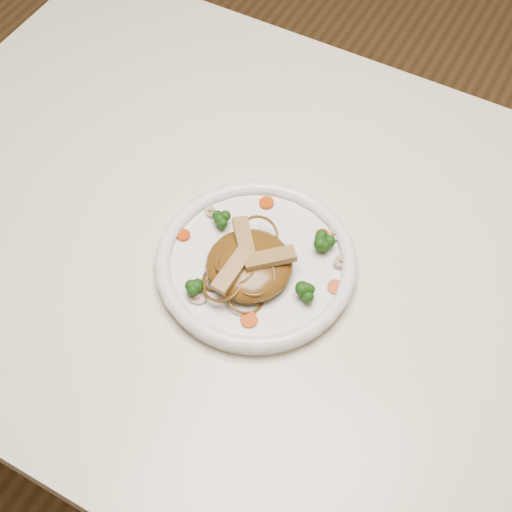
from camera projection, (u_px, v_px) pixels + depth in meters
The scene contains 20 objects.
ground at pixel (272, 440), 1.57m from camera, with size 4.00×4.00×0.00m, color #4F381B.
table at pixel (280, 287), 1.03m from camera, with size 1.20×0.80×0.75m.
plate at pixel (256, 265), 0.92m from camera, with size 0.26×0.26×0.02m, color white.
noodle_mound at pixel (249, 265), 0.89m from camera, with size 0.11×0.11×0.04m, color #5C3911.
chicken_a at pixel (269, 258), 0.88m from camera, with size 0.07×0.02×0.01m, color #A3804D.
chicken_b at pixel (244, 238), 0.89m from camera, with size 0.06×0.02×0.01m, color #A3804D.
chicken_c at pixel (232, 271), 0.87m from camera, with size 0.06×0.02×0.01m, color #A3804D.
broccoli_0 at pixel (323, 242), 0.91m from camera, with size 0.03×0.03×0.03m, color #17460E, non-canonical shape.
broccoli_1 at pixel (221, 219), 0.94m from camera, with size 0.02×0.02×0.03m, color #17460E, non-canonical shape.
broccoli_2 at pixel (194, 288), 0.88m from camera, with size 0.02×0.02×0.03m, color #17460E, non-canonical shape.
broccoli_3 at pixel (306, 290), 0.87m from camera, with size 0.03×0.03×0.03m, color #17460E, non-canonical shape.
carrot_0 at pixel (322, 235), 0.94m from camera, with size 0.02×0.02×0.01m, color #C73607.
carrot_1 at pixel (183, 235), 0.94m from camera, with size 0.02×0.02×0.01m, color #C73607.
carrot_2 at pixel (335, 287), 0.89m from camera, with size 0.02×0.02×0.01m, color #C73607.
carrot_3 at pixel (266, 203), 0.97m from camera, with size 0.02×0.02×0.01m, color #C73607.
carrot_4 at pixel (249, 320), 0.86m from camera, with size 0.02×0.02×0.01m, color #C73607.
mushroom_0 at pixel (197, 297), 0.88m from camera, with size 0.03×0.03×0.01m, color beige.
mushroom_1 at pixel (342, 262), 0.91m from camera, with size 0.03×0.03×0.01m, color beige.
mushroom_2 at pixel (211, 212), 0.96m from camera, with size 0.02×0.02×0.01m, color beige.
mushroom_3 at pixel (334, 235), 0.93m from camera, with size 0.02×0.02×0.01m, color beige.
Camera 1 is at (0.23, -0.48, 1.53)m, focal length 49.81 mm.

